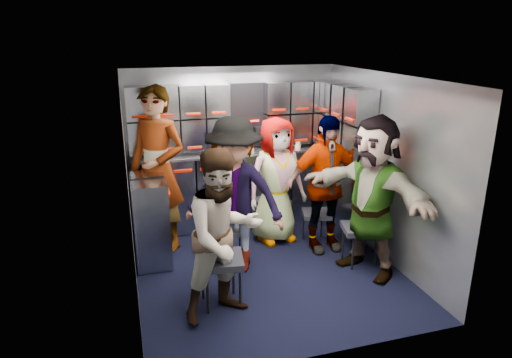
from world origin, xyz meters
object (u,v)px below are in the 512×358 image
object	(u,v)px
attendant_arc_c	(276,181)
attendant_arc_b	(234,196)
jump_seat_mid_left	(231,232)
attendant_standing	(158,170)
attendant_arc_e	(372,197)
attendant_arc_a	(224,236)
jump_seat_center	(271,203)
jump_seat_mid_right	(317,215)
jump_seat_near_left	(220,262)
jump_seat_near_right	(360,231)
attendant_arc_d	(324,185)

from	to	relation	value
attendant_arc_c	attendant_arc_b	bearing A→B (deg)	-148.93
jump_seat_mid_left	attendant_standing	xyz separation A→B (m)	(-0.73, 0.59, 0.62)
attendant_arc_e	attendant_arc_a	bearing A→B (deg)	-101.81
jump_seat_center	attendant_arc_e	world-z (taller)	attendant_arc_e
jump_seat_mid_left	jump_seat_mid_right	distance (m)	1.14
attendant_arc_e	attendant_standing	bearing A→B (deg)	-144.58
jump_seat_mid_right	attendant_standing	xyz separation A→B (m)	(-1.85, 0.42, 0.62)
jump_seat_near_left	jump_seat_center	world-z (taller)	jump_seat_near_left
attendant_standing	attendant_arc_a	xyz separation A→B (m)	(0.42, -1.60, -0.18)
jump_seat_mid_left	jump_seat_near_left	bearing A→B (deg)	-109.97
attendant_standing	attendant_arc_e	world-z (taller)	attendant_standing
jump_seat_mid_right	attendant_arc_c	xyz separation A→B (m)	(-0.46, 0.22, 0.43)
attendant_arc_b	attendant_arc_c	size ratio (longest dim) A/B	1.09
jump_seat_near_left	attendant_arc_a	distance (m)	0.40
attendant_standing	jump_seat_center	bearing A→B (deg)	37.44
jump_seat_near_right	jump_seat_near_left	bearing A→B (deg)	-167.91
jump_seat_mid_left	jump_seat_mid_right	bearing A→B (deg)	8.77
jump_seat_near_right	attendant_standing	size ratio (longest dim) A/B	0.23
jump_seat_near_left	attendant_arc_b	distance (m)	0.83
jump_seat_near_left	attendant_arc_c	xyz separation A→B (m)	(0.97, 1.22, 0.34)
attendant_arc_e	attendant_arc_d	bearing A→B (deg)	176.88
jump_seat_mid_left	attendant_arc_a	world-z (taller)	attendant_arc_a
attendant_arc_c	attendant_arc_e	xyz separation A→B (m)	(0.71, -1.05, 0.09)
attendant_arc_a	attendant_arc_c	bearing A→B (deg)	38.48
attendant_arc_c	attendant_arc_e	bearing A→B (deg)	-65.55
jump_seat_near_right	attendant_arc_c	distance (m)	1.18
attendant_arc_c	attendant_arc_d	distance (m)	0.61
jump_seat_mid_left	attendant_arc_a	bearing A→B (deg)	-106.63
jump_seat_mid_right	jump_seat_mid_left	bearing A→B (deg)	-171.23
jump_seat_mid_left	attendant_arc_d	distance (m)	1.22
jump_seat_center	attendant_arc_a	size ratio (longest dim) A/B	0.30
jump_seat_near_left	attendant_arc_b	world-z (taller)	attendant_arc_b
jump_seat_mid_left	attendant_arc_e	distance (m)	1.60
jump_seat_mid_right	jump_seat_near_right	world-z (taller)	jump_seat_near_right
jump_seat_near_left	attendant_standing	world-z (taller)	attendant_standing
attendant_arc_d	attendant_arc_e	xyz separation A→B (m)	(0.25, -0.65, 0.05)
jump_seat_near_left	attendant_arc_e	size ratio (longest dim) A/B	0.29
attendant_arc_b	jump_seat_near_right	bearing A→B (deg)	20.13
jump_seat_mid_left	jump_seat_center	world-z (taller)	jump_seat_center
jump_seat_near_left	jump_seat_near_right	bearing A→B (deg)	12.09
jump_seat_mid_left	attendant_arc_c	bearing A→B (deg)	30.53
jump_seat_mid_right	attendant_standing	world-z (taller)	attendant_standing
jump_seat_near_right	attendant_arc_b	distance (m)	1.48
attendant_standing	attendant_arc_b	distance (m)	1.07
attendant_standing	attendant_arc_e	size ratio (longest dim) A/B	1.13
attendant_arc_b	attendant_arc_d	size ratio (longest dim) A/B	1.04
jump_seat_near_left	attendant_arc_d	xyz separation A→B (m)	(1.43, 0.83, 0.37)
jump_seat_near_left	jump_seat_mid_left	bearing A→B (deg)	70.03
jump_seat_near_right	jump_seat_mid_left	bearing A→B (deg)	161.03
jump_seat_near_left	attendant_arc_d	size ratio (longest dim) A/B	0.31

